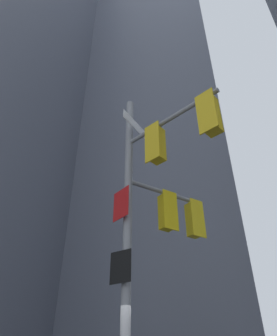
% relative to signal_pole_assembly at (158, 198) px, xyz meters
% --- Properties ---
extents(building_mid_block, '(15.53, 15.53, 46.21)m').
position_rel_signal_pole_assembly_xyz_m(building_mid_block, '(-3.58, 20.13, 18.08)').
color(building_mid_block, slate).
rests_on(building_mid_block, ground).
extents(signal_pole_assembly, '(2.90, 3.59, 8.47)m').
position_rel_signal_pole_assembly_xyz_m(signal_pole_assembly, '(0.00, 0.00, 0.00)').
color(signal_pole_assembly, gray).
rests_on(signal_pole_assembly, ground).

